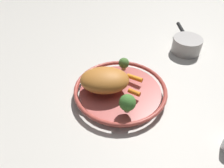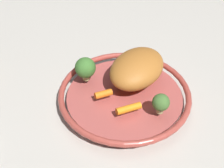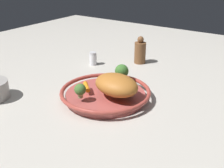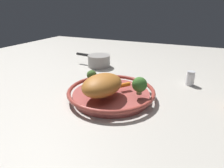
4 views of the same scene
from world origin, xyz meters
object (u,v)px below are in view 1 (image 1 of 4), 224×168
at_px(baby_carrot_left, 134,92).
at_px(broccoli_floret_large, 124,63).
at_px(serving_bowl, 120,92).
at_px(saucepan, 187,45).
at_px(roast_chicken_piece, 105,80).
at_px(baby_carrot_center, 135,78).
at_px(broccoli_floret_edge, 128,103).

xyz_separation_m(baby_carrot_left, broccoli_floret_large, (0.01, -0.14, 0.02)).
bearing_deg(serving_bowl, saucepan, -145.76).
height_order(baby_carrot_left, saucepan, saucepan).
bearing_deg(saucepan, serving_bowl, 34.24).
relative_size(roast_chicken_piece, baby_carrot_center, 2.79).
bearing_deg(roast_chicken_piece, broccoli_floret_edge, 114.79).
xyz_separation_m(baby_carrot_center, saucepan, (-0.28, -0.20, -0.01)).
height_order(serving_bowl, roast_chicken_piece, roast_chicken_piece).
height_order(roast_chicken_piece, broccoli_floret_edge, roast_chicken_piece).
xyz_separation_m(broccoli_floret_large, broccoli_floret_edge, (0.03, 0.20, 0.01)).
xyz_separation_m(baby_carrot_left, saucepan, (-0.30, -0.27, -0.01)).
distance_m(baby_carrot_left, saucepan, 0.41).
height_order(serving_bowl, saucepan, saucepan).
distance_m(serving_bowl, baby_carrot_left, 0.06).
height_order(roast_chicken_piece, broccoli_floret_large, roast_chicken_piece).
relative_size(roast_chicken_piece, baby_carrot_left, 3.94).
height_order(baby_carrot_center, broccoli_floret_large, broccoli_floret_large).
bearing_deg(saucepan, roast_chicken_piece, 29.47).
distance_m(roast_chicken_piece, broccoli_floret_edge, 0.13).
bearing_deg(roast_chicken_piece, broccoli_floret_large, -133.29).
relative_size(serving_bowl, saucepan, 1.47).
relative_size(broccoli_floret_large, saucepan, 0.23).
distance_m(baby_carrot_left, broccoli_floret_large, 0.14).
relative_size(baby_carrot_center, broccoli_floret_large, 1.19).
bearing_deg(serving_bowl, baby_carrot_left, 135.77).
relative_size(baby_carrot_left, broccoli_floret_large, 0.85).
bearing_deg(roast_chicken_piece, baby_carrot_left, 152.65).
distance_m(baby_carrot_center, broccoli_floret_edge, 0.15).
bearing_deg(broccoli_floret_edge, baby_carrot_left, -119.57).
height_order(serving_bowl, baby_carrot_left, baby_carrot_left).
bearing_deg(serving_bowl, broccoli_floret_large, -107.55).
distance_m(broccoli_floret_edge, saucepan, 0.48).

